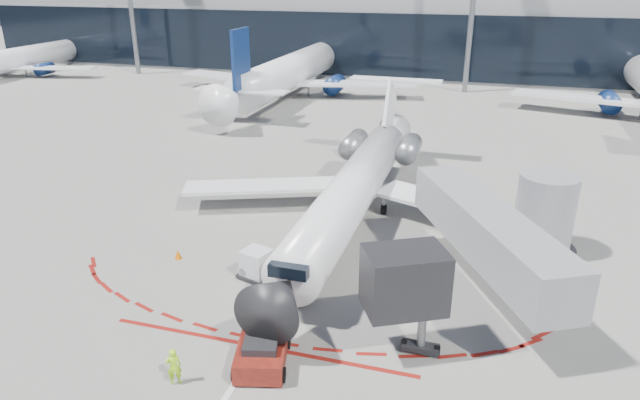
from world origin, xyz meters
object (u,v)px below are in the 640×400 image
(pushback_tug, at_px, (262,352))
(ramp_worker, at_px, (174,366))
(uld_container, at_px, (257,264))
(regional_jet, at_px, (357,184))

(pushback_tug, relative_size, ramp_worker, 3.15)
(pushback_tug, xyz_separation_m, uld_container, (-2.96, 6.54, 0.23))
(regional_jet, xyz_separation_m, uld_container, (-3.24, -8.99, -1.68))
(regional_jet, height_order, uld_container, regional_jet)
(ramp_worker, bearing_deg, uld_container, -125.86)
(regional_jet, distance_m, ramp_worker, 17.98)
(uld_container, bearing_deg, regional_jet, 86.66)
(ramp_worker, bearing_deg, regional_jet, -136.69)
(regional_jet, relative_size, pushback_tug, 5.82)
(ramp_worker, height_order, uld_container, uld_container)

